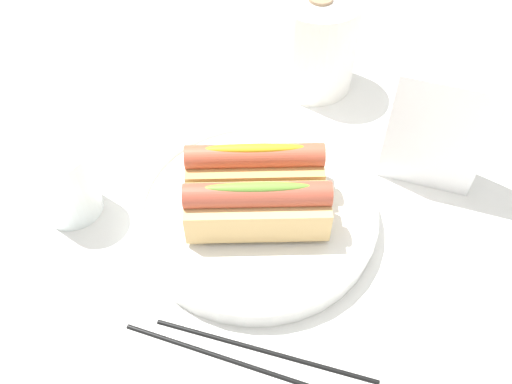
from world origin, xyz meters
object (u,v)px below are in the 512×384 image
(serving_bowl, at_px, (256,211))
(water_glass, at_px, (65,186))
(hotdog_back, at_px, (255,169))
(hotdog_front, at_px, (257,207))
(napkin_box, at_px, (438,128))
(chopstick_far, at_px, (232,360))
(chopstick_near, at_px, (264,350))
(paper_towel_roll, at_px, (316,44))

(serving_bowl, distance_m, water_glass, 0.22)
(water_glass, bearing_deg, serving_bowl, -0.22)
(serving_bowl, xyz_separation_m, hotdog_back, (-0.00, 0.03, 0.04))
(hotdog_front, relative_size, water_glass, 1.71)
(napkin_box, bearing_deg, hotdog_back, -148.98)
(hotdog_front, relative_size, chopstick_far, 0.70)
(hotdog_front, xyz_separation_m, chopstick_far, (-0.01, -0.14, -0.05))
(water_glass, height_order, napkin_box, napkin_box)
(hotdog_back, height_order, chopstick_far, hotdog_back)
(napkin_box, distance_m, chopstick_near, 0.31)
(water_glass, relative_size, chopstick_far, 0.41)
(chopstick_far, bearing_deg, serving_bowl, 100.94)
(chopstick_far, bearing_deg, hotdog_front, 98.90)
(hotdog_back, distance_m, paper_towel_roll, 0.24)
(napkin_box, xyz_separation_m, chopstick_near, (-0.18, -0.25, -0.07))
(serving_bowl, bearing_deg, chopstick_near, -82.78)
(hotdog_front, distance_m, chopstick_near, 0.14)
(water_glass, bearing_deg, chopstick_far, -39.94)
(napkin_box, relative_size, chopstick_far, 0.68)
(water_glass, bearing_deg, chopstick_near, -34.16)
(serving_bowl, height_order, chopstick_near, serving_bowl)
(hotdog_front, distance_m, chopstick_far, 0.15)
(water_glass, xyz_separation_m, chopstick_near, (0.23, -0.16, -0.04))
(hotdog_back, xyz_separation_m, chopstick_near, (0.02, -0.19, -0.05))
(hotdog_front, xyz_separation_m, hotdog_back, (-0.01, 0.05, 0.00))
(hotdog_back, height_order, chopstick_near, hotdog_back)
(napkin_box, height_order, chopstick_far, napkin_box)
(paper_towel_roll, distance_m, napkin_box, 0.22)
(paper_towel_roll, xyz_separation_m, napkin_box, (0.14, -0.17, 0.01))
(hotdog_back, relative_size, chopstick_far, 0.70)
(hotdog_front, height_order, water_glass, hotdog_front)
(hotdog_front, distance_m, hotdog_back, 0.06)
(hotdog_back, bearing_deg, paper_towel_roll, 73.96)
(paper_towel_roll, bearing_deg, water_glass, -137.04)
(chopstick_near, relative_size, chopstick_far, 1.00)
(serving_bowl, bearing_deg, hotdog_front, -82.69)
(napkin_box, bearing_deg, hotdog_front, -135.26)
(paper_towel_roll, xyz_separation_m, chopstick_far, (-0.07, -0.43, -0.06))
(hotdog_front, xyz_separation_m, napkin_box, (0.20, 0.12, 0.02))
(serving_bowl, distance_m, hotdog_front, 0.05)
(hotdog_front, relative_size, chopstick_near, 0.70)
(hotdog_back, distance_m, chopstick_near, 0.19)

